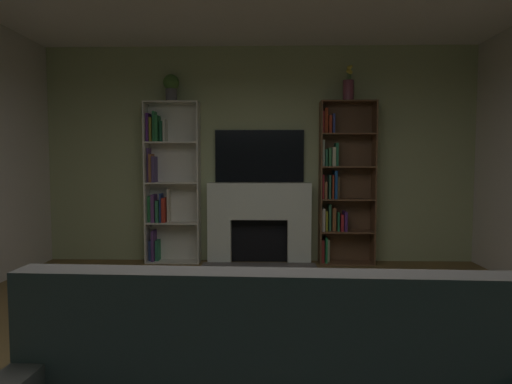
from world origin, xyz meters
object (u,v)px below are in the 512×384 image
Objects in this scene: tv at (259,156)px; potted_plant at (171,86)px; fireplace at (259,220)px; vase_with_flowers at (348,88)px; bookshelf_left at (167,183)px; bookshelf_right at (340,186)px.

potted_plant is (-1.16, -0.12, 0.92)m from tv.
vase_with_flowers is (1.16, -0.02, 1.73)m from fireplace.
bookshelf_left reaches higher than tv.
vase_with_flowers is (0.09, -0.05, 1.27)m from bookshelf_right.
fireplace is 2.08m from vase_with_flowers.
bookshelf_right is at bearing -3.89° from tv.
fireplace is at bearing -1.77° from bookshelf_left.
bookshelf_left is 4.64× the size of vase_with_flowers.
bookshelf_left and bookshelf_right have the same top height.
potted_plant reaches higher than tv.
bookshelf_left is 2.32m from bookshelf_right.
potted_plant reaches higher than bookshelf_right.
tv is at bearing 90.00° from fireplace.
bookshelf_right is (2.32, -0.01, -0.03)m from bookshelf_left.
bookshelf_right is at bearing 1.20° from potted_plant.
vase_with_flowers is at bearing -5.97° from tv.
fireplace is 0.86m from tv.
fireplace is 1.17m from bookshelf_right.
potted_plant reaches higher than bookshelf_left.
bookshelf_right is 1.27m from vase_with_flowers.
potted_plant is at bearing 179.97° from vase_with_flowers.
tv is at bearing 2.82° from bookshelf_left.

